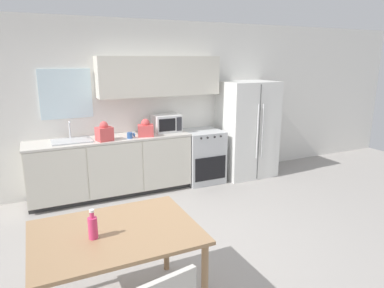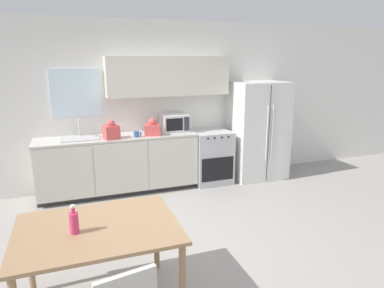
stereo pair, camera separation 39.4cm
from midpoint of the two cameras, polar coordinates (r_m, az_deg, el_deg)
ground_plane at (r=4.06m, az=-1.02°, el=-16.96°), size 12.00×12.00×0.00m
wall_back at (r=5.66m, az=-7.37°, el=7.22°), size 12.00×0.38×2.70m
kitchen_counter at (r=5.51m, az=-10.05°, el=-3.35°), size 2.48×0.61×0.92m
oven_range at (r=5.94m, az=4.97°, el=-2.08°), size 0.64×0.66×0.90m
refrigerator at (r=6.23m, az=12.67°, el=2.22°), size 0.94×0.76×1.71m
kitchen_sink at (r=5.34m, az=-16.16°, el=1.01°), size 0.56×0.40×0.28m
microwave at (r=5.68m, az=-0.96°, el=3.58°), size 0.43×0.36×0.28m
coffee_mug at (r=5.29m, az=-7.07°, el=1.63°), size 0.12×0.09×0.09m
grocery_bag_0 at (r=5.38m, az=-4.53°, el=2.64°), size 0.28×0.26×0.27m
grocery_bag_1 at (r=5.21m, az=-11.23°, el=2.15°), size 0.26×0.23×0.29m
dining_table at (r=2.94m, az=-11.57°, el=-15.03°), size 1.29×0.97×0.77m
drink_bottle at (r=2.81m, az=-15.25°, el=-12.52°), size 0.07×0.07×0.23m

